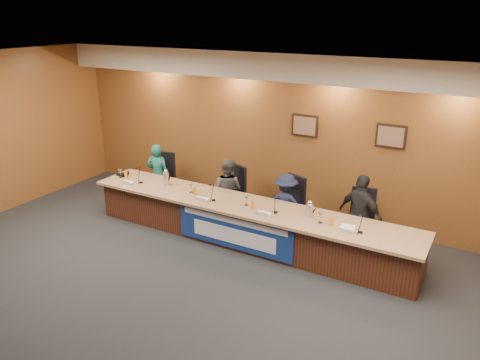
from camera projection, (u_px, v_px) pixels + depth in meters
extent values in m
plane|color=black|center=(161.00, 312.00, 6.42)|extent=(10.00, 10.00, 0.00)
cube|color=silver|center=(144.00, 76.00, 5.33)|extent=(10.00, 8.00, 0.04)
cube|color=brown|center=(286.00, 136.00, 9.13)|extent=(10.00, 0.04, 3.20)
cube|color=beige|center=(282.00, 66.00, 8.47)|extent=(10.00, 0.50, 0.50)
cube|color=#411E11|center=(246.00, 224.00, 8.26)|extent=(6.00, 0.80, 0.70)
cube|color=#9B714E|center=(244.00, 205.00, 8.09)|extent=(6.10, 0.95, 0.05)
cube|color=navy|center=(234.00, 232.00, 7.91)|extent=(2.20, 0.02, 0.65)
cube|color=silver|center=(233.00, 221.00, 7.83)|extent=(2.00, 0.01, 0.10)
cube|color=silver|center=(233.00, 236.00, 7.92)|extent=(1.60, 0.01, 0.28)
cube|color=black|center=(305.00, 126.00, 8.84)|extent=(0.52, 0.04, 0.42)
cube|color=black|center=(391.00, 136.00, 8.09)|extent=(0.52, 0.04, 0.42)
imported|color=#15584E|center=(158.00, 175.00, 9.80)|extent=(0.55, 0.45, 1.32)
imported|color=#454448|center=(227.00, 190.00, 9.01)|extent=(0.65, 0.53, 1.27)
imported|color=#141B37|center=(286.00, 205.00, 8.45)|extent=(0.81, 0.53, 1.18)
imported|color=black|center=(360.00, 215.00, 7.78)|extent=(0.89, 0.58, 1.40)
cube|color=black|center=(162.00, 181.00, 9.94)|extent=(0.52, 0.52, 0.08)
cube|color=black|center=(230.00, 196.00, 9.15)|extent=(0.63, 0.63, 0.08)
cube|color=black|center=(288.00, 209.00, 8.57)|extent=(0.61, 0.61, 0.08)
cube|color=black|center=(361.00, 224.00, 7.94)|extent=(0.57, 0.57, 0.08)
cube|color=white|center=(126.00, 182.00, 8.99)|extent=(0.24, 0.08, 0.10)
cylinder|color=black|center=(141.00, 182.00, 9.07)|extent=(0.07, 0.07, 0.02)
cylinder|color=orange|center=(126.00, 175.00, 9.30)|extent=(0.06, 0.06, 0.15)
cylinder|color=silver|center=(120.00, 173.00, 9.32)|extent=(0.08, 0.08, 0.18)
cube|color=white|center=(200.00, 199.00, 8.18)|extent=(0.24, 0.08, 0.10)
cylinder|color=black|center=(214.00, 200.00, 8.22)|extent=(0.07, 0.07, 0.02)
cylinder|color=orange|center=(195.00, 191.00, 8.47)|extent=(0.06, 0.06, 0.15)
cylinder|color=silver|center=(191.00, 188.00, 8.56)|extent=(0.08, 0.08, 0.18)
cube|color=white|center=(262.00, 213.00, 7.60)|extent=(0.24, 0.08, 0.10)
cylinder|color=black|center=(276.00, 212.00, 7.73)|extent=(0.07, 0.07, 0.02)
cylinder|color=orange|center=(253.00, 204.00, 7.89)|extent=(0.06, 0.06, 0.15)
cylinder|color=silver|center=(246.00, 200.00, 8.01)|extent=(0.08, 0.08, 0.18)
cube|color=white|center=(345.00, 230.00, 7.02)|extent=(0.24, 0.08, 0.10)
cylinder|color=black|center=(360.00, 232.00, 7.03)|extent=(0.07, 0.07, 0.02)
cylinder|color=orange|center=(332.00, 221.00, 7.24)|extent=(0.06, 0.06, 0.15)
cylinder|color=silver|center=(321.00, 218.00, 7.33)|extent=(0.08, 0.08, 0.18)
cylinder|color=silver|center=(166.00, 179.00, 8.91)|extent=(0.12, 0.12, 0.26)
cylinder|color=silver|center=(310.00, 211.00, 7.54)|extent=(0.12, 0.12, 0.22)
cylinder|color=black|center=(124.00, 174.00, 9.46)|extent=(0.32, 0.32, 0.05)
cube|color=white|center=(347.00, 228.00, 7.18)|extent=(0.26, 0.33, 0.01)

